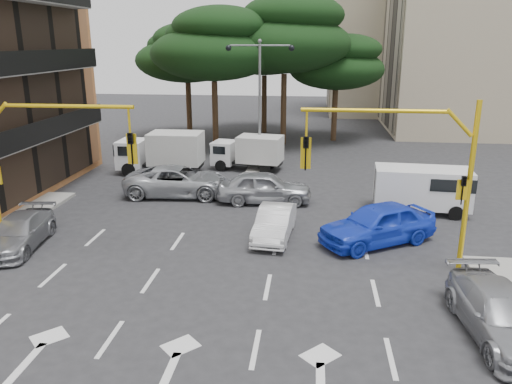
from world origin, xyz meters
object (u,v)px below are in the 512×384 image
Objects in this scene: street_lamp_center at (260,82)px; box_truck_b at (248,153)px; car_silver_cross_b at (264,187)px; box_truck_a at (161,153)px; signal_mast_left at (34,153)px; car_white_hatch at (275,223)px; car_silver_cross_a at (179,181)px; car_silver_wagon at (19,232)px; car_silver_parked at (501,314)px; car_blue_compact at (377,224)px; signal_mast_right at (416,163)px; van_white at (421,190)px.

box_truck_b is (-0.69, -0.50, -4.33)m from street_lamp_center.
car_silver_cross_b is 8.46m from box_truck_a.
signal_mast_left is 10.93m from car_silver_cross_b.
car_white_hatch is at bearing -141.71° from box_truck_a.
box_truck_a is (-2.22, 4.33, 0.50)m from car_silver_cross_a.
signal_mast_left is 1.40× the size of car_silver_wagon.
car_silver_parked is at bearing -64.68° from street_lamp_center.
car_silver_cross_a reaches higher than car_silver_parked.
car_blue_compact is at bearing -138.01° from car_silver_cross_b.
signal_mast_left is at bearing -111.90° from car_blue_compact.
signal_mast_left is 15.09m from box_truck_b.
street_lamp_center is at bearing -71.38° from box_truck_a.
car_silver_cross_b is at bearing 105.66° from car_white_hatch.
street_lamp_center is 1.50× the size of box_truck_a.
car_blue_compact reaches higher than car_silver_cross_a.
signal_mast_right is at bearing 0.00° from signal_mast_left.
car_silver_cross_b is 13.45m from car_silver_parked.
car_silver_cross_b is (9.00, 6.79, 0.17)m from car_silver_wagon.
box_truck_a is 1.17× the size of box_truck_b.
signal_mast_right reaches higher than box_truck_a.
signal_mast_right is 7.22m from van_white.
signal_mast_left reaches higher than car_silver_cross_b.
signal_mast_right is 1.38× the size of van_white.
signal_mast_right is 15.65m from street_lamp_center.
car_white_hatch is (-4.93, 2.41, -3.25)m from signal_mast_right.
van_white is at bearing 75.24° from signal_mast_right.
car_silver_parked is at bearing -14.96° from signal_mast_left.
street_lamp_center is 4.42m from box_truck_b.
car_silver_parked is at bearing -150.05° from car_silver_cross_b.
box_truck_a is at bearing 85.24° from signal_mast_left.
box_truck_b is at bearing 53.66° from car_silver_wagon.
box_truck_b is (5.11, 1.50, -0.18)m from box_truck_a.
car_silver_cross_a is 12.15m from van_white.
car_blue_compact is 1.12× the size of van_white.
signal_mast_right is 13.61m from signal_mast_left.
car_white_hatch is at bearing 153.91° from signal_mast_right.
signal_mast_right is 5.51m from car_silver_parked.
van_white is (12.09, -1.24, 0.31)m from car_silver_cross_a.
car_silver_parked is at bearing -22.17° from car_silver_wagon.
car_blue_compact is 13.12m from box_truck_b.
car_silver_cross_a is at bearing 67.25° from signal_mast_left.
car_silver_cross_a is at bearing 51.84° from car_silver_wagon.
car_white_hatch is 12.31m from box_truck_a.
signal_mast_right is at bearing -130.31° from car_silver_cross_a.
signal_mast_left reaches higher than car_silver_parked.
box_truck_b is (-9.19, 7.08, 0.01)m from van_white.
signal_mast_left is (-13.61, 0.00, 0.00)m from signal_mast_right.
van_white is (-0.07, 10.54, 0.41)m from car_silver_parked.
car_silver_wagon is 0.92× the size of car_silver_cross_b.
car_blue_compact is at bearing -123.46° from car_silver_cross_a.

